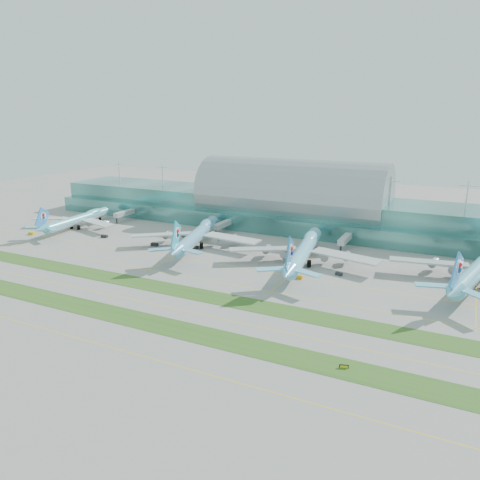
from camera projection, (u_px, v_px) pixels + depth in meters
The scene contains 19 objects.
ground at pixel (180, 293), 190.58m from camera, with size 700.00×700.00×0.00m, color gray.
terminal at pixel (291, 205), 298.08m from camera, with size 340.00×69.10×36.00m.
grass_strip_near at pixel (136, 319), 166.38m from camera, with size 420.00×12.00×0.08m, color #2D591E.
grass_strip_far at pixel (183, 291), 192.30m from camera, with size 420.00×12.00×0.08m, color #2D591E.
taxiline_a at pixel (97, 343), 149.11m from camera, with size 420.00×0.35×0.01m, color yellow.
taxiline_b at pixel (160, 305), 178.48m from camera, with size 420.00×0.35×0.01m, color yellow.
taxiline_c at pixel (203, 279), 206.13m from camera, with size 420.00×0.35×0.01m, color yellow.
taxiline_d at pixel (226, 265), 225.14m from camera, with size 420.00×0.35×0.01m, color yellow.
airliner_a at pixel (79, 219), 296.75m from camera, with size 60.72×69.27×19.06m.
airliner_b at pixel (198, 234), 255.88m from camera, with size 69.93×80.86×22.64m.
airliner_c at pixel (304, 249), 226.28m from camera, with size 72.94×83.57×23.05m.
airliner_d at pixel (479, 268), 199.20m from camera, with size 72.68×83.73×23.27m.
gse_a at pixel (32, 233), 281.69m from camera, with size 3.58×2.05×1.55m, color gold.
gse_b at pixel (104, 236), 275.09m from camera, with size 3.79×1.97×1.56m, color black.
gse_c at pixel (155, 244), 257.72m from camera, with size 3.98×2.12×1.68m, color black.
gse_d at pixel (195, 247), 252.57m from camera, with size 3.18×1.89×1.45m, color black.
gse_e at pixel (299, 277), 207.14m from camera, with size 2.85×1.57×1.51m, color #F0A80E.
gse_f at pixel (339, 274), 211.10m from camera, with size 3.06×1.57×1.41m, color black.
taxiway_sign_east at pixel (344, 367), 134.48m from camera, with size 2.66×1.03×1.14m.
Camera 1 is at (101.09, -148.64, 71.25)m, focal length 35.00 mm.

